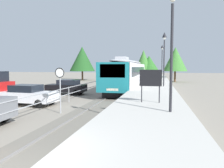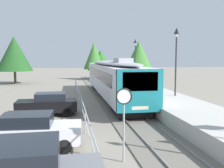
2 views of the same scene
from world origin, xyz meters
The scene contains 14 objects.
ground_plane centered at (-3.00, 22.00, 0.00)m, with size 160.00×160.00×0.00m, color gray.
track_rails centered at (0.00, 22.00, 0.03)m, with size 3.20×60.00×0.14m.
commuter_train centered at (0.00, 22.99, 2.15)m, with size 2.82×19.63×3.74m.
station_platform centered at (3.25, 22.00, 0.45)m, with size 3.90×60.00×0.90m, color #B7B5AD.
platform_lamp_mid_platform centered at (4.24, 18.09, 4.62)m, with size 0.34×0.34×5.35m.
platform_lamp_far_end centered at (4.24, 30.66, 4.62)m, with size 0.34×0.34×5.35m.
speed_limit_sign centered at (-2.13, 8.00, 2.12)m, with size 0.61×0.10×2.81m.
carpark_fence centered at (-3.30, 12.00, 0.91)m, with size 0.06×36.06×1.25m.
parked_hatchback_white centered at (-5.66, 10.09, 0.79)m, with size 4.09×1.98×1.53m.
parked_hatchback_black centered at (-5.54, 16.66, 0.79)m, with size 4.02×1.80×1.53m.
tree_behind_carpark centered at (6.79, 38.11, 4.28)m, with size 4.43×4.43×6.53m.
tree_behind_station_far centered at (0.41, 44.84, 4.25)m, with size 3.81×3.81×6.60m.
tree_distant_left centered at (-12.08, 39.43, 4.52)m, with size 5.33×5.33×7.10m.
tree_distant_centre centered at (1.63, 45.20, 3.51)m, with size 4.78×4.78×5.32m.
Camera 2 is at (-4.10, -1.07, 3.89)m, focal length 41.21 mm.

